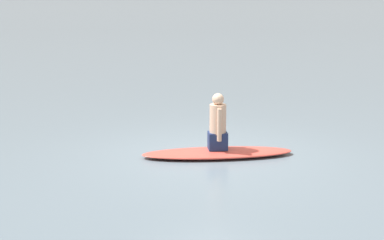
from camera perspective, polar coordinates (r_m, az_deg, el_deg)
ground_plane at (r=10.44m, az=1.78°, el=-3.35°), size 400.00×400.00×0.00m
surfboard at (r=10.32m, az=2.48°, el=-3.18°), size 2.53×2.15×0.13m
person_paddler at (r=10.20m, az=2.51°, el=-0.42°), size 0.42×0.41×0.99m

